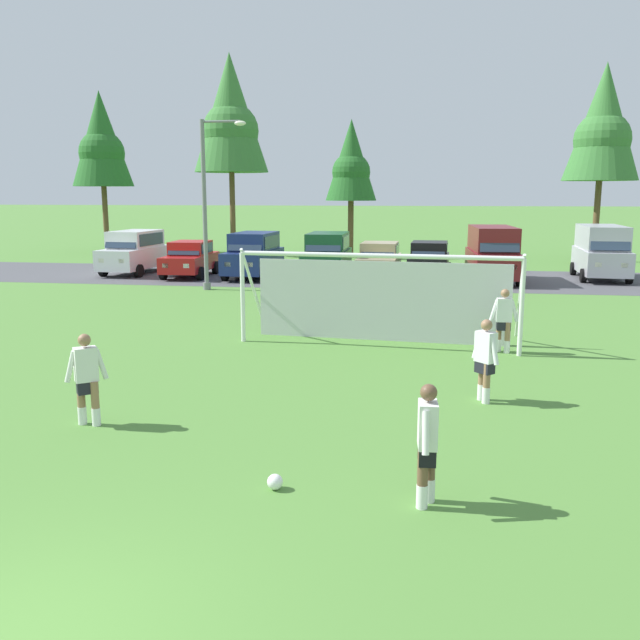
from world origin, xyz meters
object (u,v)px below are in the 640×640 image
object	(u,v)px
player_winger_left	(485,361)
parked_car_slot_far_right	(493,252)
parked_car_slot_end	(601,251)
player_defender_far	(87,380)
soccer_goal	(380,295)
parked_car_slot_right	(429,259)
parked_car_slot_left	(190,259)
player_midfield_center	(504,321)
street_lamp	(209,203)
parked_car_slot_center_right	(379,260)
soccer_ball	(275,482)
player_striker_near	(427,445)
parked_car_slot_center	(327,255)
parked_car_slot_center_left	(254,254)
parked_car_slot_far_left	(135,252)

from	to	relation	value
player_winger_left	parked_car_slot_far_right	xyz separation A→B (m)	(1.82, 18.83, 0.52)
parked_car_slot_end	player_defender_far	bearing A→B (deg)	-121.19
soccer_goal	parked_car_slot_right	size ratio (longest dim) A/B	1.76
player_defender_far	parked_car_slot_left	distance (m)	21.70
soccer_goal	parked_car_slot_end	world-z (taller)	soccer_goal
player_midfield_center	street_lamp	bearing A→B (deg)	137.95
parked_car_slot_center_right	street_lamp	distance (m)	8.78
soccer_ball	parked_car_slot_end	world-z (taller)	parked_car_slot_end
player_defender_far	parked_car_slot_left	bearing A→B (deg)	104.91
soccer_ball	player_striker_near	bearing A→B (deg)	-4.13
player_defender_far	parked_car_slot_right	size ratio (longest dim) A/B	0.38
player_winger_left	parked_car_slot_far_right	size ratio (longest dim) A/B	0.33
soccer_ball	player_midfield_center	bearing A→B (deg)	66.03
player_striker_near	parked_car_slot_right	size ratio (longest dim) A/B	0.38
parked_car_slot_center	player_defender_far	bearing A→B (deg)	-92.99
soccer_ball	player_midfield_center	world-z (taller)	player_midfield_center
parked_car_slot_center_left	parked_car_slot_left	bearing A→B (deg)	-178.02
player_winger_left	soccer_ball	bearing A→B (deg)	-124.73
parked_car_slot_center_left	parked_car_slot_right	distance (m)	8.45
parked_car_slot_center_left	parked_car_slot_end	xyz separation A→B (m)	(16.38, 1.98, 0.23)
soccer_goal	parked_car_slot_end	xyz separation A→B (m)	(9.38, 15.48, 0.05)
player_midfield_center	parked_car_slot_left	size ratio (longest dim) A/B	0.39
parked_car_slot_far_left	parked_car_slot_far_right	world-z (taller)	parked_car_slot_far_right
player_midfield_center	parked_car_slot_right	distance (m)	15.62
parked_car_slot_center_left	player_winger_left	bearing A→B (deg)	-63.20
parked_car_slot_end	street_lamp	xyz separation A→B (m)	(-17.13, -6.33, 2.28)
player_striker_near	player_winger_left	bearing A→B (deg)	76.78
soccer_goal	parked_car_slot_far_right	size ratio (longest dim) A/B	1.54
soccer_ball	player_striker_near	world-z (taller)	player_striker_near
parked_car_slot_far_left	parked_car_slot_left	xyz separation A→B (m)	(3.20, -0.80, -0.24)
player_midfield_center	parked_car_slot_left	xyz separation A→B (m)	(-13.37, 14.13, 0.05)
parked_car_slot_center_left	parked_car_slot_center_right	size ratio (longest dim) A/B	1.10
player_defender_far	street_lamp	xyz separation A→B (m)	(-3.17, 16.73, 2.79)
parked_car_slot_far_left	parked_car_slot_right	world-z (taller)	parked_car_slot_far_left
soccer_ball	parked_car_slot_left	world-z (taller)	parked_car_slot_left
parked_car_slot_center	parked_car_slot_right	bearing A→B (deg)	11.47
soccer_goal	parked_car_slot_center_right	xyz separation A→B (m)	(-0.99, 14.04, -0.42)
soccer_goal	parked_car_slot_center_left	size ratio (longest dim) A/B	1.61
player_winger_left	parked_car_slot_end	size ratio (longest dim) A/B	0.34
player_defender_far	parked_car_slot_far_left	size ratio (longest dim) A/B	0.35
parked_car_slot_far_right	parked_car_slot_far_left	bearing A→B (deg)	178.45
parked_car_slot_right	street_lamp	xyz separation A→B (m)	(-9.10, -5.62, 2.74)
parked_car_slot_right	parked_car_slot_center_left	bearing A→B (deg)	-171.35
parked_car_slot_far_left	street_lamp	world-z (taller)	street_lamp
parked_car_slot_left	street_lamp	xyz separation A→B (m)	(2.41, -4.24, 2.74)
soccer_ball	parked_car_slot_far_left	distance (m)	27.00
parked_car_slot_left	parked_car_slot_end	size ratio (longest dim) A/B	0.87
parked_car_slot_center_right	parked_car_slot_end	distance (m)	10.48
player_defender_far	player_winger_left	bearing A→B (deg)	19.46
player_defender_far	parked_car_slot_far_left	bearing A→B (deg)	111.98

